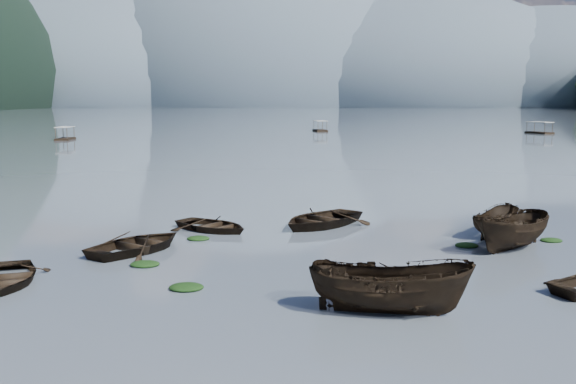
{
  "coord_description": "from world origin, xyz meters",
  "views": [
    {
      "loc": [
        0.63,
        -16.96,
        6.08
      ],
      "look_at": [
        0.0,
        12.0,
        2.0
      ],
      "focal_mm": 40.0,
      "sensor_mm": 36.0,
      "label": 1
    }
  ],
  "objects_px": {
    "rowboat_3": "(368,289)",
    "pontoon_left": "(65,140)",
    "rowboat_0": "(7,283)",
    "pontoon_centre": "(320,131)"
  },
  "relations": [
    {
      "from": "rowboat_3",
      "to": "pontoon_left",
      "type": "height_order",
      "value": "pontoon_left"
    },
    {
      "from": "rowboat_0",
      "to": "rowboat_3",
      "type": "xyz_separation_m",
      "value": [
        12.19,
        -0.43,
        0.0
      ]
    },
    {
      "from": "pontoon_left",
      "to": "pontoon_centre",
      "type": "distance_m",
      "value": 52.31
    },
    {
      "from": "rowboat_0",
      "to": "rowboat_3",
      "type": "relative_size",
      "value": 0.82
    },
    {
      "from": "rowboat_3",
      "to": "pontoon_centre",
      "type": "xyz_separation_m",
      "value": [
        1.6,
        113.3,
        0.0
      ]
    },
    {
      "from": "rowboat_0",
      "to": "pontoon_left",
      "type": "height_order",
      "value": "pontoon_left"
    },
    {
      "from": "rowboat_3",
      "to": "rowboat_0",
      "type": "bearing_deg",
      "value": -40.76
    },
    {
      "from": "rowboat_0",
      "to": "pontoon_left",
      "type": "distance_m",
      "value": 86.27
    },
    {
      "from": "rowboat_0",
      "to": "pontoon_centre",
      "type": "bearing_deg",
      "value": 64.57
    },
    {
      "from": "rowboat_0",
      "to": "pontoon_left",
      "type": "bearing_deg",
      "value": 90.56
    }
  ]
}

